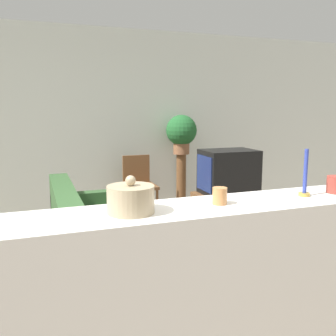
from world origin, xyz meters
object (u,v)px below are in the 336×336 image
(couch, at_px, (96,240))
(potted_plant, at_px, (181,132))
(wooden_chair, at_px, (139,182))
(decorative_bowl, at_px, (131,199))
(television, at_px, (228,172))

(couch, height_order, potted_plant, potted_plant)
(wooden_chair, bearing_deg, decorative_bowl, -105.99)
(couch, xyz_separation_m, potted_plant, (1.61, 1.79, 0.91))
(potted_plant, bearing_deg, wooden_chair, -163.48)
(potted_plant, bearing_deg, television, -77.23)
(couch, distance_m, television, 2.04)
(television, distance_m, decorative_bowl, 3.10)
(couch, bearing_deg, decorative_bowl, -92.21)
(wooden_chair, bearing_deg, television, -40.15)
(couch, xyz_separation_m, television, (1.84, 0.75, 0.44))
(wooden_chair, distance_m, potted_plant, 1.04)
(television, xyz_separation_m, potted_plant, (-0.24, 1.05, 0.46))
(decorative_bowl, bearing_deg, potted_plant, 64.23)
(television, relative_size, decorative_bowl, 2.85)
(potted_plant, distance_m, decorative_bowl, 3.84)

